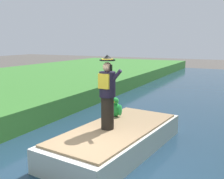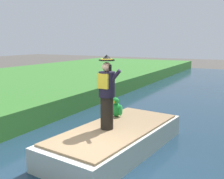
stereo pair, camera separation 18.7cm
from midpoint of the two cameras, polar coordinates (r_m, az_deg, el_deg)
The scene contains 5 objects.
ground_plane at distance 6.00m, azimuth -5.03°, elevation -18.43°, with size 80.00×80.00×0.00m, color #4C4742.
canal_water at distance 5.98m, azimuth -5.04°, elevation -18.01°, with size 6.03×48.00×0.10m, color #1E384C.
boat at distance 6.98m, azimuth 1.67°, elevation -10.50°, with size 2.21×4.36×0.61m.
person_pirate at distance 6.53m, azimuth -0.29°, elevation -0.67°, with size 0.61×0.42×1.85m.
parrot_plush at distance 7.77m, azimuth 1.60°, elevation -4.03°, with size 0.36×0.35×0.57m.
Camera 2 is at (3.03, -4.31, 2.88)m, focal length 42.79 mm.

